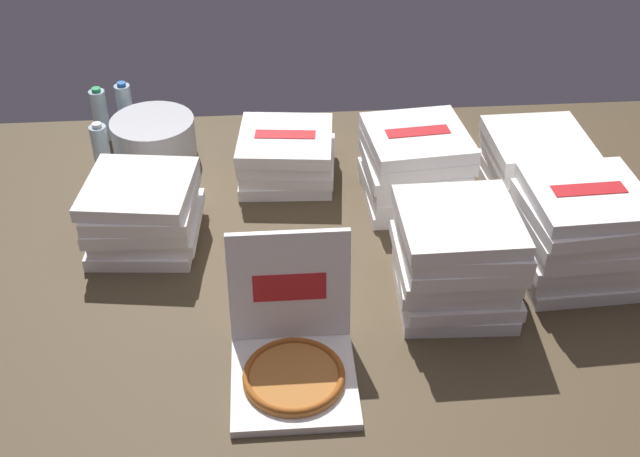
{
  "coord_description": "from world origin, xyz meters",
  "views": [
    {
      "loc": [
        -0.21,
        -2.12,
        1.79
      ],
      "look_at": [
        -0.05,
        0.1,
        0.14
      ],
      "focal_mm": 44.87,
      "sensor_mm": 36.0,
      "label": 1
    }
  ],
  "objects_px": {
    "pizza_stack_left_mid": "(577,232)",
    "ice_bucket": "(154,139)",
    "pizza_stack_center_far": "(536,163)",
    "water_bottle_2": "(125,109)",
    "water_bottle_1": "(102,151)",
    "pizza_stack_right_mid": "(457,258)",
    "pizza_stack_left_far": "(415,167)",
    "pizza_stack_right_far": "(286,155)",
    "open_pizza_box": "(293,350)",
    "pizza_stack_right_near": "(143,212)",
    "water_bottle_0": "(101,115)"
  },
  "relations": [
    {
      "from": "pizza_stack_left_mid",
      "to": "water_bottle_0",
      "type": "xyz_separation_m",
      "value": [
        -1.75,
        1.06,
        -0.05
      ]
    },
    {
      "from": "pizza_stack_center_far",
      "to": "water_bottle_2",
      "type": "height_order",
      "value": "same"
    },
    {
      "from": "open_pizza_box",
      "to": "pizza_stack_left_far",
      "type": "distance_m",
      "value": 1.02
    },
    {
      "from": "ice_bucket",
      "to": "water_bottle_0",
      "type": "distance_m",
      "value": 0.3
    },
    {
      "from": "pizza_stack_right_far",
      "to": "pizza_stack_left_mid",
      "type": "xyz_separation_m",
      "value": [
        0.96,
        -0.69,
        0.07
      ]
    },
    {
      "from": "pizza_stack_left_mid",
      "to": "water_bottle_2",
      "type": "distance_m",
      "value": 1.98
    },
    {
      "from": "pizza_stack_center_far",
      "to": "ice_bucket",
      "type": "bearing_deg",
      "value": 166.6
    },
    {
      "from": "pizza_stack_center_far",
      "to": "water_bottle_1",
      "type": "height_order",
      "value": "same"
    },
    {
      "from": "pizza_stack_center_far",
      "to": "pizza_stack_left_far",
      "type": "xyz_separation_m",
      "value": [
        -0.49,
        -0.03,
        0.02
      ]
    },
    {
      "from": "pizza_stack_left_far",
      "to": "ice_bucket",
      "type": "height_order",
      "value": "pizza_stack_left_far"
    },
    {
      "from": "pizza_stack_right_mid",
      "to": "water_bottle_2",
      "type": "height_order",
      "value": "pizza_stack_right_mid"
    },
    {
      "from": "pizza_stack_right_near",
      "to": "pizza_stack_right_mid",
      "type": "xyz_separation_m",
      "value": [
        1.05,
        -0.4,
        0.05
      ]
    },
    {
      "from": "water_bottle_1",
      "to": "water_bottle_2",
      "type": "bearing_deg",
      "value": 81.76
    },
    {
      "from": "pizza_stack_right_mid",
      "to": "open_pizza_box",
      "type": "bearing_deg",
      "value": -152.38
    },
    {
      "from": "open_pizza_box",
      "to": "water_bottle_2",
      "type": "xyz_separation_m",
      "value": [
        -0.67,
        1.49,
        0.04
      ]
    },
    {
      "from": "water_bottle_2",
      "to": "pizza_stack_right_near",
      "type": "bearing_deg",
      "value": -78.67
    },
    {
      "from": "water_bottle_1",
      "to": "water_bottle_2",
      "type": "height_order",
      "value": "same"
    },
    {
      "from": "water_bottle_2",
      "to": "pizza_stack_center_far",
      "type": "bearing_deg",
      "value": -19.09
    },
    {
      "from": "water_bottle_0",
      "to": "pizza_stack_right_mid",
      "type": "bearing_deg",
      "value": -41.51
    },
    {
      "from": "water_bottle_2",
      "to": "pizza_stack_right_mid",
      "type": "bearing_deg",
      "value": -44.89
    },
    {
      "from": "open_pizza_box",
      "to": "pizza_stack_right_mid",
      "type": "height_order",
      "value": "open_pizza_box"
    },
    {
      "from": "pizza_stack_right_near",
      "to": "pizza_stack_right_far",
      "type": "height_order",
      "value": "pizza_stack_right_near"
    },
    {
      "from": "pizza_stack_right_near",
      "to": "pizza_stack_right_mid",
      "type": "relative_size",
      "value": 1.04
    },
    {
      "from": "pizza_stack_right_mid",
      "to": "pizza_stack_center_far",
      "type": "bearing_deg",
      "value": 54.18
    },
    {
      "from": "pizza_stack_left_far",
      "to": "pizza_stack_right_far",
      "type": "distance_m",
      "value": 0.53
    },
    {
      "from": "pizza_stack_right_far",
      "to": "pizza_stack_left_mid",
      "type": "height_order",
      "value": "pizza_stack_left_mid"
    },
    {
      "from": "pizza_stack_right_mid",
      "to": "water_bottle_0",
      "type": "distance_m",
      "value": 1.76
    },
    {
      "from": "water_bottle_1",
      "to": "pizza_stack_right_far",
      "type": "bearing_deg",
      "value": -4.09
    },
    {
      "from": "pizza_stack_right_mid",
      "to": "pizza_stack_left_far",
      "type": "bearing_deg",
      "value": 93.31
    },
    {
      "from": "pizza_stack_left_mid",
      "to": "water_bottle_0",
      "type": "distance_m",
      "value": 2.04
    },
    {
      "from": "open_pizza_box",
      "to": "pizza_stack_right_far",
      "type": "xyz_separation_m",
      "value": [
        0.02,
        1.09,
        0.02
      ]
    },
    {
      "from": "pizza_stack_right_far",
      "to": "water_bottle_1",
      "type": "height_order",
      "value": "water_bottle_1"
    },
    {
      "from": "open_pizza_box",
      "to": "ice_bucket",
      "type": "bearing_deg",
      "value": 112.3
    },
    {
      "from": "pizza_stack_center_far",
      "to": "pizza_stack_left_mid",
      "type": "xyz_separation_m",
      "value": [
        -0.02,
        -0.52,
        0.05
      ]
    },
    {
      "from": "pizza_stack_left_mid",
      "to": "ice_bucket",
      "type": "relative_size",
      "value": 1.18
    },
    {
      "from": "pizza_stack_center_far",
      "to": "water_bottle_0",
      "type": "relative_size",
      "value": 1.68
    },
    {
      "from": "pizza_stack_right_near",
      "to": "water_bottle_0",
      "type": "relative_size",
      "value": 1.71
    },
    {
      "from": "pizza_stack_left_mid",
      "to": "water_bottle_2",
      "type": "height_order",
      "value": "pizza_stack_left_mid"
    },
    {
      "from": "water_bottle_2",
      "to": "pizza_stack_left_mid",
      "type": "bearing_deg",
      "value": -33.8
    },
    {
      "from": "pizza_stack_right_far",
      "to": "pizza_stack_left_mid",
      "type": "distance_m",
      "value": 1.18
    },
    {
      "from": "pizza_stack_left_far",
      "to": "pizza_stack_center_far",
      "type": "bearing_deg",
      "value": 4.0
    },
    {
      "from": "pizza_stack_center_far",
      "to": "ice_bucket",
      "type": "distance_m",
      "value": 1.57
    },
    {
      "from": "pizza_stack_right_near",
      "to": "pizza_stack_left_far",
      "type": "bearing_deg",
      "value": 10.75
    },
    {
      "from": "pizza_stack_right_near",
      "to": "pizza_stack_left_far",
      "type": "relative_size",
      "value": 1.02
    },
    {
      "from": "pizza_stack_center_far",
      "to": "water_bottle_1",
      "type": "distance_m",
      "value": 1.73
    },
    {
      "from": "pizza_stack_left_far",
      "to": "pizza_stack_right_mid",
      "type": "bearing_deg",
      "value": -86.69
    },
    {
      "from": "pizza_stack_left_far",
      "to": "pizza_stack_left_mid",
      "type": "relative_size",
      "value": 1.0
    },
    {
      "from": "open_pizza_box",
      "to": "pizza_stack_center_far",
      "type": "height_order",
      "value": "open_pizza_box"
    },
    {
      "from": "pizza_stack_right_mid",
      "to": "pizza_stack_right_far",
      "type": "height_order",
      "value": "pizza_stack_right_mid"
    },
    {
      "from": "open_pizza_box",
      "to": "pizza_stack_center_far",
      "type": "relative_size",
      "value": 1.04
    }
  ]
}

